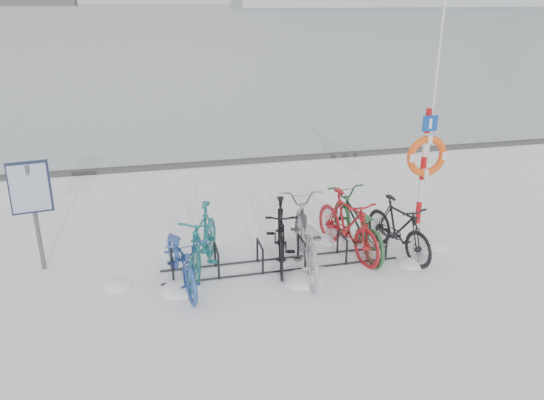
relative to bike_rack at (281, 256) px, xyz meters
name	(u,v)px	position (x,y,z in m)	size (l,w,h in m)	color
ground	(281,265)	(0.00, 0.00, -0.18)	(900.00, 900.00, 0.00)	white
ice_sheet	(148,11)	(0.00, 155.00, -0.17)	(400.00, 298.00, 0.02)	#AAB8C0
quay_edge	(228,162)	(0.00, 5.90, -0.13)	(400.00, 0.25, 0.10)	#3F3F42
bike_rack	(281,256)	(0.00, 0.00, 0.00)	(4.00, 0.48, 0.46)	black
info_board	(31,194)	(-3.88, 0.77, 1.16)	(0.65, 0.32, 1.86)	#595B5E
lifebuoy_station	(426,156)	(3.11, 1.07, 1.22)	(0.81, 0.23, 4.18)	#AC0D10
bike_0	(181,255)	(-1.65, -0.20, 0.30)	(0.64, 1.84, 0.96)	#2A4893
bike_1	(203,240)	(-1.29, 0.09, 0.39)	(0.54, 1.90, 1.14)	#1B6569
bike_2	(281,232)	(0.03, 0.16, 0.37)	(0.51, 1.82, 1.09)	black
bike_3	(305,234)	(0.39, -0.09, 0.40)	(0.77, 2.22, 1.16)	#95969B
bike_4	(348,223)	(1.25, 0.23, 0.38)	(0.53, 1.88, 1.13)	maroon
bike_5	(357,221)	(1.47, 0.33, 0.35)	(0.70, 2.01, 1.06)	#275731
bike_6	(399,226)	(2.11, -0.01, 0.33)	(0.48, 1.71, 1.03)	black
snow_drifts	(285,271)	(0.01, -0.20, -0.18)	(5.99, 1.90, 0.22)	white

